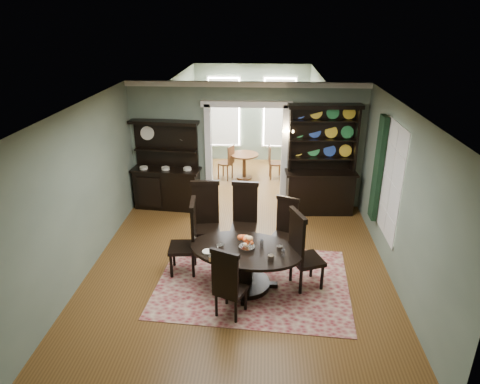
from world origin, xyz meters
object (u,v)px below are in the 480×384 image
object	(u,v)px
sideboard	(167,178)
parlor_table	(244,163)
welsh_dresser	(320,175)
dining_table	(246,260)

from	to	relation	value
sideboard	parlor_table	xyz separation A→B (m)	(1.76, 2.01, -0.26)
welsh_dresser	parlor_table	size ratio (longest dim) A/B	3.21
welsh_dresser	dining_table	bearing A→B (deg)	-119.94
sideboard	parlor_table	size ratio (longest dim) A/B	2.67
sideboard	welsh_dresser	size ratio (longest dim) A/B	0.83
dining_table	sideboard	xyz separation A→B (m)	(-2.05, 3.23, 0.22)
dining_table	sideboard	bearing A→B (deg)	134.89
sideboard	welsh_dresser	xyz separation A→B (m)	(3.64, -0.03, 0.18)
dining_table	sideboard	size ratio (longest dim) A/B	1.00
dining_table	parlor_table	xyz separation A→B (m)	(-0.29, 5.24, -0.04)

